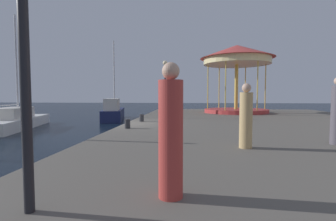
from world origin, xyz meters
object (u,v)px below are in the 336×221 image
at_px(sailboat_white, 14,121).
at_px(carousel, 237,62).
at_px(lamp_post_mid_promenade, 165,77).
at_px(bollard_center, 127,124).
at_px(sailboat_navy, 113,112).
at_px(person_by_the_water, 171,135).
at_px(person_near_carousel, 246,118).
at_px(bollard_north, 142,118).

xyz_separation_m(sailboat_white, carousel, (15.45, 5.19, 4.36)).
xyz_separation_m(lamp_post_mid_promenade, bollard_center, (-0.77, -8.61, -2.61)).
height_order(sailboat_navy, person_by_the_water, sailboat_navy).
bearing_deg(bollard_center, sailboat_navy, 110.41).
bearing_deg(person_near_carousel, sailboat_white, 146.91).
xyz_separation_m(sailboat_navy, person_by_the_water, (6.58, -18.19, 0.94)).
distance_m(lamp_post_mid_promenade, bollard_center, 9.03).
bearing_deg(carousel, sailboat_white, -161.45).
relative_size(bollard_north, person_by_the_water, 0.21).
relative_size(carousel, bollard_north, 14.74).
bearing_deg(person_near_carousel, bollard_center, 139.20).
bearing_deg(bollard_center, lamp_post_mid_promenade, 84.89).
distance_m(carousel, bollard_center, 12.66).
distance_m(lamp_post_mid_promenade, bollard_north, 6.44).
height_order(bollard_center, person_by_the_water, person_by_the_water).
xyz_separation_m(bollard_center, bollard_north, (0.07, 2.77, 0.00)).
distance_m(carousel, lamp_post_mid_promenade, 6.03).
relative_size(carousel, lamp_post_mid_promenade, 1.44).
relative_size(sailboat_white, bollard_center, 19.17).
bearing_deg(lamp_post_mid_promenade, bollard_north, -96.84).
height_order(lamp_post_mid_promenade, person_near_carousel, lamp_post_mid_promenade).
xyz_separation_m(sailboat_white, bollard_center, (9.01, -4.99, 0.46)).
height_order(carousel, bollard_north, carousel).
xyz_separation_m(sailboat_navy, lamp_post_mid_promenade, (4.95, -2.62, 2.87)).
height_order(sailboat_white, person_by_the_water, sailboat_white).
relative_size(sailboat_white, lamp_post_mid_promenade, 1.88).
height_order(sailboat_navy, bollard_north, sailboat_navy).
xyz_separation_m(person_near_carousel, person_by_the_water, (-1.76, -3.37, 0.06)).
distance_m(sailboat_white, bollard_center, 10.31).
height_order(carousel, lamp_post_mid_promenade, carousel).
distance_m(sailboat_navy, bollard_north, 9.48).
xyz_separation_m(lamp_post_mid_promenade, bollard_north, (-0.70, -5.85, -2.61)).
bearing_deg(sailboat_white, carousel, 18.55).
xyz_separation_m(sailboat_white, lamp_post_mid_promenade, (9.78, 3.63, 3.07)).
relative_size(person_near_carousel, person_by_the_water, 0.93).
distance_m(bollard_north, person_near_carousel, 7.59).
xyz_separation_m(carousel, lamp_post_mid_promenade, (-5.68, -1.56, -1.29)).
bearing_deg(person_by_the_water, lamp_post_mid_promenade, 95.97).
bearing_deg(person_by_the_water, carousel, 76.70).
height_order(bollard_north, person_near_carousel, person_near_carousel).
bearing_deg(bollard_north, lamp_post_mid_promenade, 83.16).
bearing_deg(bollard_north, sailboat_navy, 116.65).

